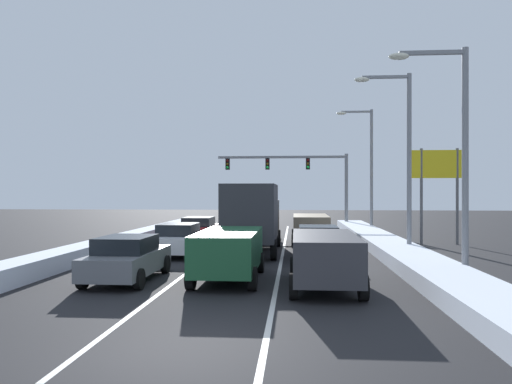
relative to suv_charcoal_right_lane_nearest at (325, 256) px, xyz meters
name	(u,v)px	position (x,y,z in m)	size (l,w,h in m)	color
ground_plane	(244,259)	(-3.21, 6.54, -1.02)	(120.00, 120.00, 0.00)	black
lane_stripe_between_right_lane_and_center_lane	(283,250)	(-1.51, 9.77, -1.01)	(0.14, 35.54, 0.01)	silver
lane_stripe_between_center_lane_and_left_lane	(218,250)	(-4.91, 9.77, -1.01)	(0.14, 35.54, 0.01)	silver
snow_bank_right_shoulder	(388,246)	(3.79, 9.77, -0.74)	(2.03, 35.54, 0.55)	silver
snow_bank_left_shoulder	(118,242)	(-10.21, 9.77, -0.68)	(1.31, 35.54, 0.68)	silver
suv_charcoal_right_lane_nearest	(325,256)	(0.00, 0.00, 0.00)	(2.16, 4.90, 1.67)	#38383D
sedan_navy_right_lane_second	(318,243)	(0.10, 6.36, -0.25)	(2.00, 4.50, 1.51)	navy
suv_tan_right_lane_third	(311,227)	(-0.01, 12.88, 0.00)	(2.16, 4.90, 1.67)	#937F60
suv_green_center_lane_nearest	(229,250)	(-3.15, 1.13, 0.00)	(2.16, 4.90, 1.67)	#1E5633
box_truck_center_lane_second	(253,214)	(-2.97, 8.57, 0.88)	(2.53, 7.20, 3.36)	black
sedan_silver_center_lane_third	(260,227)	(-3.15, 16.08, -0.25)	(2.00, 4.50, 1.51)	#B7BABF
sedan_gray_left_lane_nearest	(127,258)	(-6.57, 0.80, -0.25)	(2.00, 4.50, 1.51)	slate
sedan_white_left_lane_second	(179,239)	(-6.39, 7.46, -0.25)	(2.00, 4.50, 1.51)	silver
sedan_red_left_lane_third	(199,229)	(-6.62, 13.52, -0.25)	(2.00, 4.50, 1.51)	maroon
traffic_light_gantry	(300,171)	(-0.43, 25.91, 3.72)	(10.94, 0.47, 6.20)	slate
street_lamp_right_near	(454,141)	(4.45, 1.70, 3.73)	(2.66, 0.36, 7.89)	gray
street_lamp_right_mid	(402,147)	(4.11, 8.16, 4.09)	(2.66, 0.36, 8.59)	gray
street_lamp_right_far	(367,160)	(4.38, 21.08, 4.34)	(2.66, 0.36, 9.06)	gray
roadside_sign_right	(439,174)	(7.32, 13.33, 3.00)	(3.20, 0.16, 5.50)	#59595B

